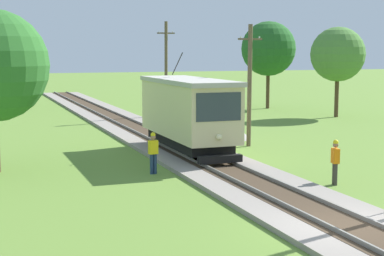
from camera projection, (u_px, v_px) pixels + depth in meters
The scene contains 13 objects.
ground_plane at pixel (351, 233), 17.38m from camera, with size 260.00×260.00×0.00m, color olive.
track_ballast at pixel (351, 230), 17.36m from camera, with size 4.20×120.00×0.18m, color gray.
sleeper_bed at pixel (351, 226), 17.35m from camera, with size 2.04×120.00×0.01m, color #423323.
rail_left at pixel (329, 227), 17.10m from camera, with size 0.07×120.00×0.14m, color gray.
rail_right at pixel (372, 222), 17.59m from camera, with size 0.07×120.00×0.14m, color gray.
red_tram at pixel (188, 111), 30.06m from camera, with size 2.60×8.54×4.79m.
utility_pole_near_tram at pixel (250, 84), 32.70m from camera, with size 1.40×0.32×6.61m.
utility_pole_mid at pixel (166, 69), 46.57m from camera, with size 1.40×0.37×7.42m.
gravel_pile at pixel (225, 129), 35.98m from camera, with size 3.05×3.05×1.19m, color #9E998E.
track_worker at pixel (335, 160), 23.44m from camera, with size 0.32×0.43×1.78m.
second_worker at pixel (153, 151), 25.55m from camera, with size 0.41×0.29×1.78m.
tree_right_near at pixel (268, 49), 54.18m from camera, with size 4.88×4.88×7.82m.
tree_left_far at pixel (338, 54), 47.13m from camera, with size 4.26×4.26×7.05m.
Camera 1 is at (-10.06, -14.27, 5.19)m, focal length 56.62 mm.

